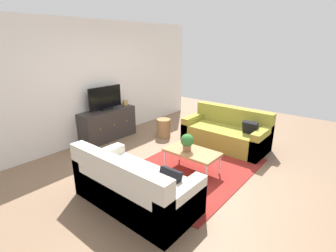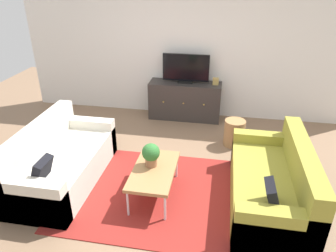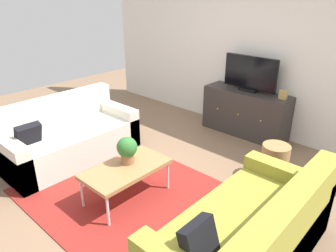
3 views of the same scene
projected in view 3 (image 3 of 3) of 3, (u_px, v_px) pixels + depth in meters
name	position (u px, v px, depth m)	size (l,w,h in m)	color
ground_plane	(144.00, 193.00, 3.72)	(10.00, 10.00, 0.00)	#84664C
wall_back	(261.00, 48.00, 4.90)	(6.40, 0.12, 2.70)	white
area_rug	(134.00, 198.00, 3.61)	(2.50, 1.90, 0.01)	maroon
couch_left_side	(67.00, 138.00, 4.42)	(0.87, 1.80, 0.83)	beige
couch_right_side	(252.00, 239.00, 2.64)	(0.87, 1.80, 0.83)	olive
coffee_table	(126.00, 169.00, 3.49)	(0.53, 0.96, 0.40)	#A37547
potted_plant	(127.00, 149.00, 3.49)	(0.23, 0.23, 0.31)	#936042
tv_console	(246.00, 113.00, 5.11)	(1.37, 0.47, 0.72)	#332D2B
flat_screen_tv	(250.00, 74.00, 4.87)	(0.87, 0.16, 0.54)	black
mantel_clock	(283.00, 95.00, 4.59)	(0.11, 0.07, 0.13)	tan
wicker_basket	(274.00, 161.00, 3.95)	(0.34, 0.34, 0.44)	#9E7547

